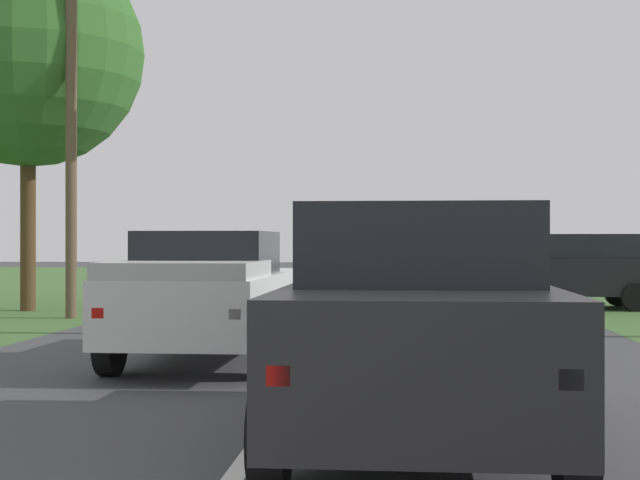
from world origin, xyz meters
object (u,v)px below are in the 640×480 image
(red_suv_near, at_px, (418,318))
(pickup_truck_lead, at_px, (211,294))
(traffic_light, at_px, (155,46))
(extra_tree_1, at_px, (28,53))
(crossing_suv_far, at_px, (573,270))

(red_suv_near, bearing_deg, pickup_truck_lead, 118.96)
(traffic_light, distance_m, extra_tree_1, 4.16)
(traffic_light, relative_size, extra_tree_1, 1.00)
(crossing_suv_far, bearing_deg, red_suv_near, -104.66)
(red_suv_near, relative_size, pickup_truck_lead, 0.96)
(pickup_truck_lead, bearing_deg, crossing_suv_far, 57.60)
(traffic_light, xyz_separation_m, crossing_suv_far, (9.45, 3.88, -4.87))
(red_suv_near, xyz_separation_m, crossing_suv_far, (4.12, 15.75, -0.07))
(pickup_truck_lead, xyz_separation_m, traffic_light, (-2.59, 6.92, 4.89))
(pickup_truck_lead, height_order, crossing_suv_far, crossing_suv_far)
(extra_tree_1, bearing_deg, red_suv_near, -57.27)
(pickup_truck_lead, xyz_separation_m, crossing_suv_far, (6.86, 10.81, 0.02))
(pickup_truck_lead, height_order, traffic_light, traffic_light)
(pickup_truck_lead, distance_m, extra_tree_1, 12.07)
(crossing_suv_far, height_order, extra_tree_1, extra_tree_1)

